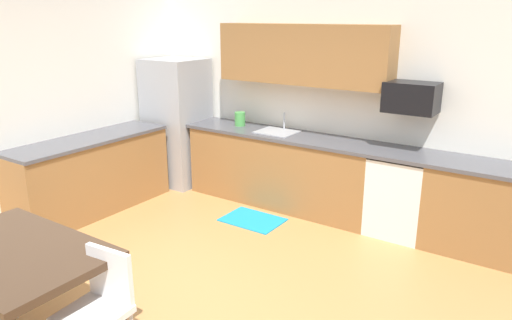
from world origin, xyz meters
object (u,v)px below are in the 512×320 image
(dining_table, at_px, (13,257))
(chair_near_table, at_px, (100,302))
(microwave, at_px, (411,97))
(oven_range, at_px, (400,194))
(refrigerator, at_px, (177,122))
(kettle, at_px, (240,120))

(dining_table, distance_m, chair_near_table, 0.75)
(microwave, bearing_deg, oven_range, -90.00)
(oven_range, relative_size, microwave, 1.69)
(refrigerator, relative_size, microwave, 3.28)
(oven_range, xyz_separation_m, chair_near_table, (-0.98, -3.25, 0.05))
(dining_table, bearing_deg, microwave, 64.50)
(dining_table, bearing_deg, refrigerator, 114.69)
(kettle, bearing_deg, refrigerator, -172.68)
(oven_range, height_order, kettle, kettle)
(refrigerator, bearing_deg, chair_near_table, -54.83)
(refrigerator, height_order, kettle, refrigerator)
(oven_range, distance_m, microwave, 1.07)
(microwave, xyz_separation_m, dining_table, (-1.68, -3.52, -0.81))
(oven_range, xyz_separation_m, dining_table, (-1.68, -3.42, 0.25))
(oven_range, bearing_deg, refrigerator, -178.58)
(dining_table, height_order, kettle, kettle)
(dining_table, bearing_deg, kettle, 98.59)
(refrigerator, distance_m, dining_table, 3.68)
(chair_near_table, height_order, kettle, kettle)
(microwave, xyz_separation_m, chair_near_table, (-0.98, -3.35, -1.01))
(oven_range, distance_m, chair_near_table, 3.40)
(chair_near_table, bearing_deg, kettle, 110.33)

